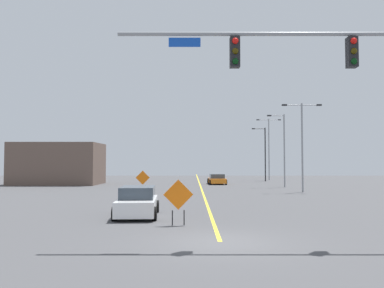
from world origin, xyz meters
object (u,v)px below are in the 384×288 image
Objects in this scene: car_orange_mid at (215,179)px; car_white_passing at (136,202)px; street_lamp_mid_right at (301,139)px; construction_sign_left_lane at (177,197)px; street_lamp_far_right at (281,147)px; street_lamp_far_left at (263,151)px; traffic_signal_assembly at (353,75)px; construction_sign_median_near at (141,179)px; street_lamp_near_left at (267,144)px.

car_white_passing reaches higher than car_orange_mid.
construction_sign_left_lane is at bearing -119.65° from street_lamp_mid_right.
street_lamp_far_right is 4.04× the size of construction_sign_left_lane.
street_lamp_far_right reaches higher than car_orange_mid.
traffic_signal_assembly is at bearing -96.17° from street_lamp_far_left.
construction_sign_median_near reaches higher than car_orange_mid.
street_lamp_mid_right is 23.39m from street_lamp_near_left.
traffic_signal_assembly is at bearing -97.42° from street_lamp_near_left.
street_lamp_near_left is (1.58, 23.33, 0.62)m from street_lamp_mid_right.
traffic_signal_assembly reaches higher than construction_sign_left_lane.
car_white_passing is at bearing -119.03° from street_lamp_far_right.
construction_sign_left_lane is at bearing -78.02° from construction_sign_median_near.
car_orange_mid is at bearing -135.00° from street_lamp_far_left.
street_lamp_far_right is 1.94× the size of car_orange_mid.
construction_sign_median_near is (-14.22, -0.92, -3.52)m from street_lamp_mid_right.
car_orange_mid is (-8.46, -10.79, -4.78)m from street_lamp_near_left.
construction_sign_median_near is 1.00× the size of construction_sign_left_lane.
traffic_signal_assembly is at bearing -85.73° from car_orange_mid.
construction_sign_median_near is (-9.90, 20.99, -4.45)m from traffic_signal_assembly.
street_lamp_far_left reaches higher than car_white_passing.
street_lamp_near_left is 2.26× the size of car_orange_mid.
street_lamp_far_right is 16.48m from construction_sign_median_near.
street_lamp_near_left is 14.52m from car_orange_mid.
street_lamp_far_right is (-1.68, -16.33, -1.01)m from street_lamp_near_left.
traffic_signal_assembly reaches higher than car_white_passing.
street_lamp_near_left reaches higher than construction_sign_left_lane.
car_white_passing is (-14.21, -38.91, -4.66)m from street_lamp_near_left.
traffic_signal_assembly reaches higher than car_orange_mid.
street_lamp_far_right reaches higher than traffic_signal_assembly.
traffic_signal_assembly is 1.56× the size of street_lamp_far_right.
street_lamp_mid_right is at bearing -61.23° from car_orange_mid.
street_lamp_far_left reaches higher than traffic_signal_assembly.
car_orange_mid is at bearing 83.35° from construction_sign_left_lane.
street_lamp_mid_right is 4.11× the size of construction_sign_median_near.
street_lamp_far_right is 9.54m from car_orange_mid.
street_lamp_mid_right is at bearing 60.35° from construction_sign_left_lane.
street_lamp_near_left is at bearing 86.13° from street_lamp_mid_right.
street_lamp_mid_right is 21.52m from construction_sign_left_lane.
street_lamp_near_left is at bearing 51.88° from car_orange_mid.
street_lamp_far_right is (-0.11, 6.99, -0.40)m from street_lamp_mid_right.
construction_sign_median_near is (-15.79, -24.25, -4.13)m from street_lamp_near_left.
construction_sign_left_lane reaches higher than car_white_passing.
street_lamp_mid_right is 0.87× the size of street_lamp_near_left.
construction_sign_left_lane is (-10.50, -18.45, -3.53)m from street_lamp_mid_right.
street_lamp_mid_right is at bearing -93.87° from street_lamp_near_left.
traffic_signal_assembly is 45.62m from street_lamp_near_left.
street_lamp_near_left is 29.23m from construction_sign_median_near.
construction_sign_left_lane is 3.61m from car_white_passing.
car_white_passing is (1.58, -14.66, -0.53)m from construction_sign_median_near.
street_lamp_far_left is 39.63m from construction_sign_left_lane.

